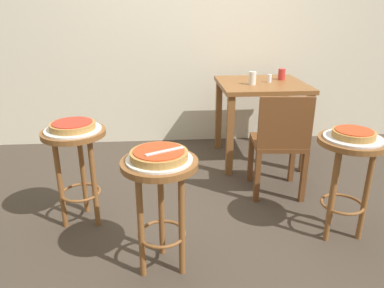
{
  "coord_description": "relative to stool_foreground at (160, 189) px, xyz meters",
  "views": [
    {
      "loc": [
        -0.3,
        -2.38,
        1.47
      ],
      "look_at": [
        -0.11,
        -0.17,
        0.62
      ],
      "focal_mm": 34.32,
      "sensor_mm": 36.0,
      "label": 1
    }
  ],
  "objects": [
    {
      "name": "wooden_chair",
      "position": [
        0.93,
        0.82,
        -0.05
      ],
      "size": [
        0.43,
        0.43,
        0.85
      ],
      "color": "brown",
      "rests_on": "ground_plane"
    },
    {
      "name": "cup_far_edge",
      "position": [
        1.19,
        1.69,
        0.31
      ],
      "size": [
        0.07,
        0.07,
        0.11
      ],
      "primitive_type": "cylinder",
      "color": "red",
      "rests_on": "dining_table"
    },
    {
      "name": "ground_plane",
      "position": [
        0.32,
        0.58,
        -0.52
      ],
      "size": [
        6.0,
        6.0,
        0.0
      ],
      "primitive_type": "plane",
      "color": "#42382D"
    },
    {
      "name": "stool_middle",
      "position": [
        1.2,
        0.24,
        0.0
      ],
      "size": [
        0.42,
        0.42,
        0.69
      ],
      "color": "brown",
      "rests_on": "ground_plane"
    },
    {
      "name": "stool_foreground",
      "position": [
        0.0,
        0.0,
        0.0
      ],
      "size": [
        0.42,
        0.42,
        0.69
      ],
      "color": "brown",
      "rests_on": "ground_plane"
    },
    {
      "name": "serving_plate_leftside",
      "position": [
        -0.57,
        0.55,
        0.18
      ],
      "size": [
        0.37,
        0.37,
        0.01
      ],
      "primitive_type": "cylinder",
      "color": "silver",
      "rests_on": "stool_leftside"
    },
    {
      "name": "dining_table",
      "position": [
        0.97,
        1.57,
        0.12
      ],
      "size": [
        0.8,
        0.78,
        0.78
      ],
      "color": "brown",
      "rests_on": "ground_plane"
    },
    {
      "name": "condiment_shaker",
      "position": [
        1.04,
        1.57,
        0.3
      ],
      "size": [
        0.04,
        0.04,
        0.07
      ],
      "primitive_type": "cylinder",
      "color": "white",
      "rests_on": "dining_table"
    },
    {
      "name": "pizza_server_knife",
      "position": [
        0.03,
        -0.02,
        0.23
      ],
      "size": [
        0.21,
        0.12,
        0.01
      ],
      "primitive_type": "cube",
      "rotation": [
        0.0,
        0.0,
        0.47
      ],
      "color": "silver",
      "rests_on": "pizza_foreground"
    },
    {
      "name": "serving_plate_foreground",
      "position": [
        0.0,
        0.0,
        0.18
      ],
      "size": [
        0.36,
        0.36,
        0.01
      ],
      "primitive_type": "cylinder",
      "color": "white",
      "rests_on": "stool_foreground"
    },
    {
      "name": "pizza_foreground",
      "position": [
        0.0,
        0.0,
        0.21
      ],
      "size": [
        0.31,
        0.31,
        0.05
      ],
      "color": "#B78442",
      "rests_on": "serving_plate_foreground"
    },
    {
      "name": "cup_near_edge",
      "position": [
        0.85,
        1.48,
        0.32
      ],
      "size": [
        0.07,
        0.07,
        0.12
      ],
      "primitive_type": "cylinder",
      "color": "silver",
      "rests_on": "dining_table"
    },
    {
      "name": "stool_leftside",
      "position": [
        -0.57,
        0.55,
        0.0
      ],
      "size": [
        0.42,
        0.42,
        0.69
      ],
      "color": "brown",
      "rests_on": "ground_plane"
    },
    {
      "name": "pizza_middle",
      "position": [
        1.2,
        0.24,
        0.21
      ],
      "size": [
        0.26,
        0.26,
        0.05
      ],
      "color": "#B78442",
      "rests_on": "serving_plate_middle"
    },
    {
      "name": "serving_plate_middle",
      "position": [
        1.2,
        0.24,
        0.18
      ],
      "size": [
        0.36,
        0.36,
        0.01
      ],
      "primitive_type": "cylinder",
      "color": "silver",
      "rests_on": "stool_middle"
    },
    {
      "name": "pizza_leftside",
      "position": [
        -0.57,
        0.55,
        0.21
      ],
      "size": [
        0.29,
        0.29,
        0.05
      ],
      "color": "#B78442",
      "rests_on": "serving_plate_leftside"
    },
    {
      "name": "back_wall",
      "position": [
        0.32,
        2.23,
        0.98
      ],
      "size": [
        6.0,
        0.1,
        3.0
      ],
      "primitive_type": "cube",
      "color": "beige",
      "rests_on": "ground_plane"
    }
  ]
}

